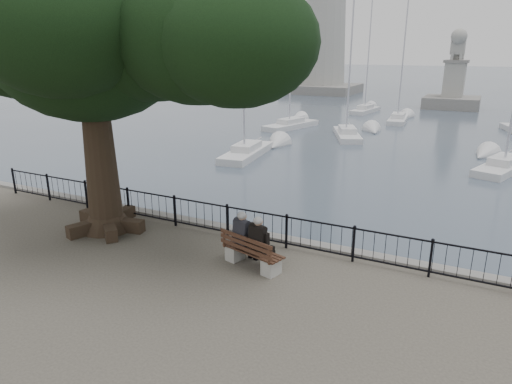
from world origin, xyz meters
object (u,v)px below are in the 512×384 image
Objects in this scene: lighthouse at (326,0)px; lion_monument at (453,89)px; person_left at (246,239)px; tree at (114,27)px; person_right at (262,245)px; bench at (251,256)px.

lighthouse is 26.00m from lion_monument.
person_left is 64.71m from lighthouse.
person_left is at bearing -3.97° from tree.
lighthouse reaches higher than lion_monument.
lion_monument reaches higher than person_right.
lighthouse is at bearing 106.98° from bench.
lighthouse is (-14.04, 60.58, 6.46)m from tree.
person_left is 0.57m from person_right.
lion_monument reaches higher than person_left.
person_right is (0.55, -0.15, 0.00)m from person_left.
person_left and person_right have the same top height.
lion_monument is at bearing 88.75° from person_right.
bench is 0.06× the size of lighthouse.
tree is 62.52m from lighthouse.
person_right is at bearing -15.28° from person_left.
tree is 1.29× the size of lion_monument.
tree reaches higher than lion_monument.
bench is at bearing -73.02° from lighthouse.
person_left reaches higher than bench.
bench is at bearing -5.98° from tree.
tree is at bearing -76.95° from lighthouse.
tree is (-4.34, 0.30, 5.52)m from person_left.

